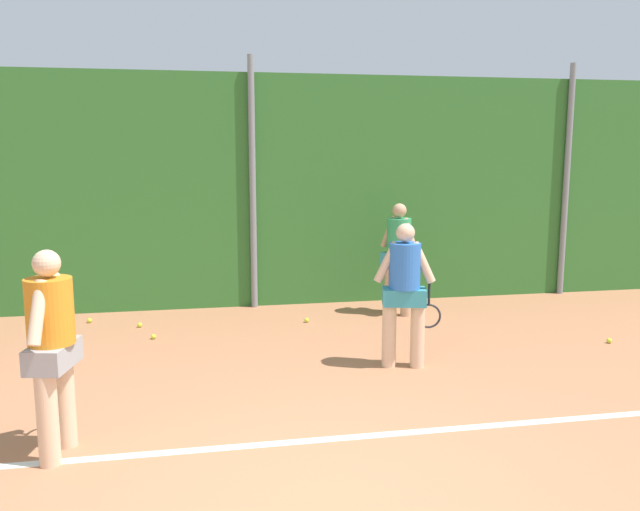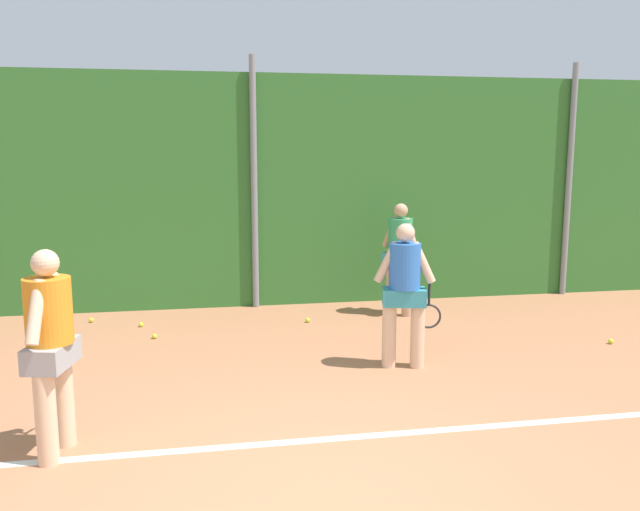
% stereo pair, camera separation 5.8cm
% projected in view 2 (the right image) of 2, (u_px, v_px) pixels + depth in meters
% --- Properties ---
extents(ground_plane, '(27.90, 27.90, 0.00)m').
position_uv_depth(ground_plane, '(291.00, 407.00, 6.20)').
color(ground_plane, '#B2704C').
extents(hedge_fence_backdrop, '(18.13, 0.25, 3.58)m').
position_uv_depth(hedge_fence_backdrop, '(253.00, 192.00, 10.04)').
color(hedge_fence_backdrop, '#33702D').
rests_on(hedge_fence_backdrop, ground_plane).
extents(fence_post_center, '(0.10, 0.10, 3.82)m').
position_uv_depth(fence_post_center, '(254.00, 184.00, 9.85)').
color(fence_post_center, gray).
rests_on(fence_post_center, ground_plane).
extents(fence_post_right, '(0.10, 0.10, 3.82)m').
position_uv_depth(fence_post_right, '(569.00, 181.00, 10.77)').
color(fence_post_right, gray).
rests_on(fence_post_right, ground_plane).
extents(court_baseline_paint, '(13.25, 0.10, 0.01)m').
position_uv_depth(court_baseline_paint, '(302.00, 441.00, 5.46)').
color(court_baseline_paint, white).
rests_on(court_baseline_paint, ground_plane).
extents(player_foreground_near, '(0.38, 0.78, 1.68)m').
position_uv_depth(player_foreground_near, '(51.00, 342.00, 5.10)').
color(player_foreground_near, beige).
rests_on(player_foreground_near, ground_plane).
extents(player_midcourt, '(0.77, 0.38, 1.64)m').
position_uv_depth(player_midcourt, '(405.00, 288.00, 7.20)').
color(player_midcourt, beige).
rests_on(player_midcourt, ground_plane).
extents(player_backcourt_far, '(0.49, 0.61, 1.66)m').
position_uv_depth(player_backcourt_far, '(400.00, 252.00, 9.57)').
color(player_backcourt_far, tan).
rests_on(player_backcourt_far, ground_plane).
extents(tennis_ball_1, '(0.07, 0.07, 0.07)m').
position_uv_depth(tennis_ball_1, '(611.00, 341.00, 8.21)').
color(tennis_ball_1, '#CCDB33').
rests_on(tennis_ball_1, ground_plane).
extents(tennis_ball_2, '(0.07, 0.07, 0.07)m').
position_uv_depth(tennis_ball_2, '(91.00, 320.00, 9.23)').
color(tennis_ball_2, '#CCDB33').
rests_on(tennis_ball_2, ground_plane).
extents(tennis_ball_4, '(0.07, 0.07, 0.07)m').
position_uv_depth(tennis_ball_4, '(308.00, 320.00, 9.23)').
color(tennis_ball_4, '#CCDB33').
rests_on(tennis_ball_4, ground_plane).
extents(tennis_ball_7, '(0.07, 0.07, 0.07)m').
position_uv_depth(tennis_ball_7, '(141.00, 325.00, 8.99)').
color(tennis_ball_7, '#CCDB33').
rests_on(tennis_ball_7, ground_plane).
extents(tennis_ball_8, '(0.07, 0.07, 0.07)m').
position_uv_depth(tennis_ball_8, '(155.00, 336.00, 8.43)').
color(tennis_ball_8, '#CCDB33').
rests_on(tennis_ball_8, ground_plane).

